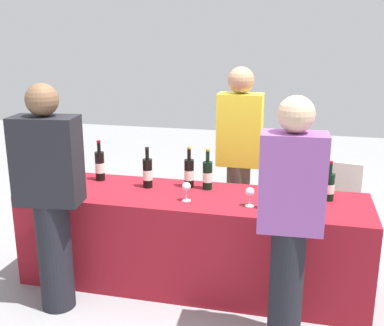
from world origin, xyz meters
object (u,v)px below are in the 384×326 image
Objects in this scene: wine_glass_1 at (250,193)px; wine_bottle_5 at (313,182)px; wine_bottle_1 at (148,173)px; wine_bottle_4 at (298,184)px; wine_glass_0 at (186,188)px; guest_1 at (290,218)px; wine_bottle_6 at (329,186)px; wine_bottle_2 at (189,173)px; server_pouring at (239,155)px; wine_glass_3 at (285,192)px; menu_board at (329,204)px; wine_glass_2 at (264,196)px; guest_0 at (50,194)px; wine_bottle_0 at (100,166)px; wine_bottle_3 at (208,175)px.

wine_bottle_5 is at bearing 36.46° from wine_glass_1.
wine_bottle_1 is 1.16m from wine_bottle_4.
guest_1 is (0.75, -0.47, 0.03)m from wine_glass_0.
wine_bottle_1 is 0.44m from wine_glass_0.
wine_bottle_6 is at bearing 68.50° from guest_1.
wine_bottle_1 reaches higher than wine_bottle_6.
wine_bottle_2 is 2.37× the size of wine_glass_1.
wine_bottle_2 is at bearing 53.62° from server_pouring.
wine_bottle_2 reaches higher than wine_glass_0.
wine_bottle_5 is 0.81m from guest_1.
wine_bottle_4 is 0.22m from wine_glass_3.
wine_bottle_6 is 1.04m from wine_glass_0.
wine_bottle_1 is at bearing -137.26° from menu_board.
wine_bottle_1 is 1.38m from wine_bottle_6.
guest_0 is at bearing -164.27° from wine_glass_2.
wine_bottle_5 is at bearing 45.82° from wine_glass_2.
wine_bottle_1 is at bearing 46.33° from guest_0.
wine_glass_2 is at bearing -11.13° from wine_glass_1.
wine_bottle_1 is 0.33m from wine_bottle_2.
guest_1 reaches higher than menu_board.
guest_1 is at bearing -100.06° from wine_bottle_5.
wine_bottle_6 is at bearing 1.19° from wine_bottle_1.
guest_1 is at bearing -83.90° from wine_glass_3.
wine_bottle_0 reaches higher than wine_bottle_2.
menu_board is at bearing -158.28° from server_pouring.
wine_bottle_2 reaches higher than wine_glass_1.
wine_bottle_6 is 2.08× the size of wine_glass_0.
wine_bottle_3 is 0.70m from wine_bottle_4.
wine_glass_0 is at bearing 145.16° from guest_1.
guest_0 is (-1.64, -0.68, 0.02)m from wine_bottle_4.
wine_bottle_4 reaches higher than wine_glass_1.
wine_bottle_0 is 1.11× the size of wine_bottle_5.
server_pouring is (1.09, 0.44, 0.05)m from wine_bottle_0.
wine_bottle_3 is at bearing -4.38° from wine_bottle_2.
wine_bottle_5 is at bearing 144.67° from server_pouring.
wine_bottle_0 is 0.91m from wine_bottle_3.
wine_glass_1 is 0.11m from wine_glass_2.
wine_bottle_0 is 0.21× the size of guest_0.
wine_glass_0 reaches higher than wine_glass_1.
wine_bottle_4 is at bearing -2.07° from wine_bottle_0.
wine_glass_2 is (0.47, -0.32, -0.03)m from wine_bottle_3.
wine_bottle_3 is at bearing 8.35° from wine_bottle_1.
wine_bottle_4 is 2.16× the size of wine_glass_1.
wine_bottle_4 is 0.83m from wine_glass_0.
server_pouring is at bearing 110.30° from wine_glass_2.
wine_bottle_6 is at bearing 14.53° from wine_glass_0.
guest_0 is at bearing -92.48° from wine_bottle_0.
wine_bottle_2 is 0.40× the size of menu_board.
wine_bottle_1 is 2.21× the size of wine_glass_3.
wine_bottle_3 is 0.57m from wine_glass_2.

